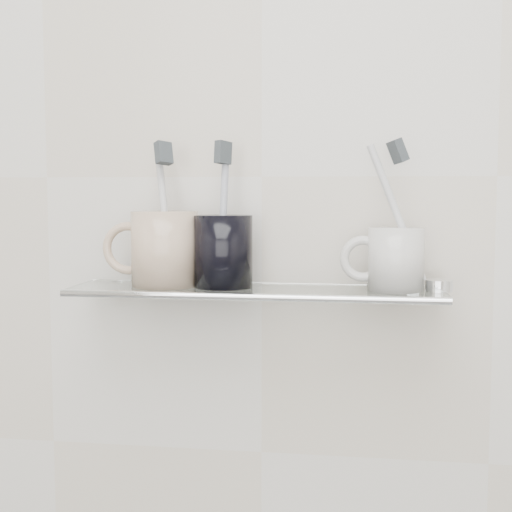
% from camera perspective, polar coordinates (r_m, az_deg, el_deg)
% --- Properties ---
extents(wall_back, '(2.50, 0.00, 2.50)m').
position_cam_1_polar(wall_back, '(1.01, 0.46, 6.36)').
color(wall_back, silver).
rests_on(wall_back, ground).
extents(shelf_glass, '(0.50, 0.12, 0.01)m').
position_cam_1_polar(shelf_glass, '(0.96, -0.05, -2.81)').
color(shelf_glass, silver).
rests_on(shelf_glass, wall_back).
extents(shelf_rail, '(0.50, 0.01, 0.01)m').
position_cam_1_polar(shelf_rail, '(0.90, -0.57, -3.30)').
color(shelf_rail, silver).
rests_on(shelf_rail, shelf_glass).
extents(bracket_left, '(0.02, 0.03, 0.02)m').
position_cam_1_polar(bracket_left, '(1.05, -11.05, -2.77)').
color(bracket_left, silver).
rests_on(bracket_left, wall_back).
extents(bracket_right, '(0.02, 0.03, 0.02)m').
position_cam_1_polar(bracket_right, '(1.00, 12.38, -3.24)').
color(bracket_right, silver).
rests_on(bracket_right, wall_back).
extents(mug_left, '(0.10, 0.10, 0.10)m').
position_cam_1_polar(mug_left, '(0.98, -7.31, 0.58)').
color(mug_left, beige).
rests_on(mug_left, shelf_glass).
extents(mug_left_handle, '(0.07, 0.01, 0.07)m').
position_cam_1_polar(mug_left_handle, '(1.00, -10.18, 0.61)').
color(mug_left_handle, beige).
rests_on(mug_left_handle, mug_left).
extents(toothbrush_left, '(0.04, 0.06, 0.19)m').
position_cam_1_polar(toothbrush_left, '(0.98, -7.35, 3.49)').
color(toothbrush_left, '#BDBDBD').
rests_on(toothbrush_left, mug_left).
extents(bristles_left, '(0.03, 0.03, 0.03)m').
position_cam_1_polar(bristles_left, '(0.98, -7.40, 8.17)').
color(bristles_left, '#343B3F').
rests_on(bristles_left, toothbrush_left).
extents(mug_center, '(0.08, 0.08, 0.10)m').
position_cam_1_polar(mug_center, '(0.96, -2.62, 0.38)').
color(mug_center, black).
rests_on(mug_center, shelf_glass).
extents(mug_center_handle, '(0.07, 0.01, 0.07)m').
position_cam_1_polar(mug_center_handle, '(0.97, -5.24, 0.41)').
color(mug_center_handle, black).
rests_on(mug_center_handle, mug_center).
extents(toothbrush_center, '(0.02, 0.03, 0.19)m').
position_cam_1_polar(toothbrush_center, '(0.96, -2.63, 3.50)').
color(toothbrush_center, '#99A1B7').
rests_on(toothbrush_center, mug_center).
extents(bristles_center, '(0.02, 0.03, 0.03)m').
position_cam_1_polar(bristles_center, '(0.96, -2.65, 8.27)').
color(bristles_center, '#343B3F').
rests_on(bristles_center, toothbrush_center).
extents(mug_right, '(0.08, 0.08, 0.08)m').
position_cam_1_polar(mug_right, '(0.95, 11.13, -0.25)').
color(mug_right, silver).
rests_on(mug_right, shelf_glass).
extents(mug_right_handle, '(0.06, 0.01, 0.06)m').
position_cam_1_polar(mug_right_handle, '(0.95, 8.56, -0.22)').
color(mug_right_handle, silver).
rests_on(mug_right_handle, mug_right).
extents(toothbrush_right, '(0.08, 0.03, 0.18)m').
position_cam_1_polar(toothbrush_right, '(0.94, 11.19, 3.38)').
color(toothbrush_right, white).
rests_on(toothbrush_right, mug_right).
extents(bristles_right, '(0.03, 0.03, 0.03)m').
position_cam_1_polar(bristles_right, '(0.95, 11.27, 8.23)').
color(bristles_right, '#343B3F').
rests_on(bristles_right, toothbrush_right).
extents(chrome_cap, '(0.04, 0.04, 0.01)m').
position_cam_1_polar(chrome_cap, '(0.96, 14.45, -2.30)').
color(chrome_cap, silver).
rests_on(chrome_cap, shelf_glass).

